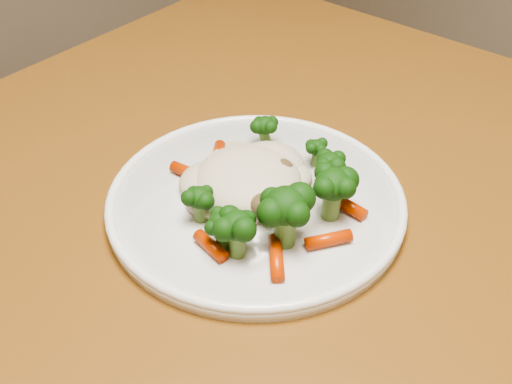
# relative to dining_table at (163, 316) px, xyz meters

# --- Properties ---
(dining_table) EXTENTS (1.28, 1.03, 0.75)m
(dining_table) POSITION_rel_dining_table_xyz_m (0.00, 0.00, 0.00)
(dining_table) COLOR brown
(dining_table) RESTS_ON ground
(plate) EXTENTS (0.29, 0.29, 0.01)m
(plate) POSITION_rel_dining_table_xyz_m (0.11, -0.02, 0.11)
(plate) COLOR white
(plate) RESTS_ON dining_table
(meal) EXTENTS (0.18, 0.20, 0.05)m
(meal) POSITION_rel_dining_table_xyz_m (0.11, -0.03, 0.14)
(meal) COLOR beige
(meal) RESTS_ON plate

